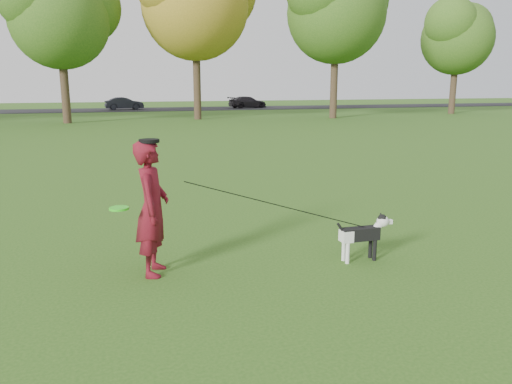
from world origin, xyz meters
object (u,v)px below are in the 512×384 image
object	(u,v)px
car_mid	(124,103)
car_right	(248,102)
man	(152,208)
dog	(364,232)

from	to	relation	value
car_mid	car_right	bearing A→B (deg)	-97.10
man	car_mid	size ratio (longest dim) A/B	0.51
man	dog	xyz separation A→B (m)	(2.73, -0.32, -0.45)
car_mid	car_right	xyz separation A→B (m)	(11.37, 0.00, -0.00)
man	dog	distance (m)	2.79
man	car_right	bearing A→B (deg)	-2.94
man	car_right	xyz separation A→B (m)	(12.43, 40.28, -0.28)
man	car_right	size ratio (longest dim) A/B	0.45
car_right	dog	bearing A→B (deg)	154.27
dog	man	bearing A→B (deg)	173.33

